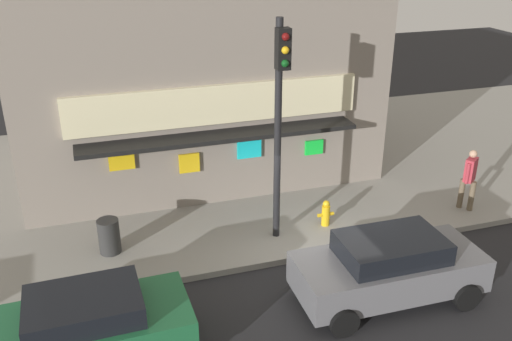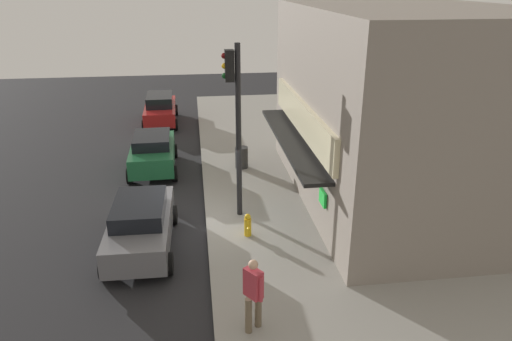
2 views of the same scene
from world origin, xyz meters
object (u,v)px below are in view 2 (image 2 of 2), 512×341
pedestrian (253,292)px  parked_car_grey (141,224)px  fire_hydrant (248,225)px  parked_car_red (160,109)px  trash_can (242,157)px  traffic_light (235,111)px  parked_car_green (153,152)px

pedestrian → parked_car_grey: bearing=-145.9°
fire_hydrant → parked_car_red: parked_car_red is taller
fire_hydrant → parked_car_grey: bearing=-89.0°
fire_hydrant → trash_can: trash_can is taller
traffic_light → parked_car_green: size_ratio=1.45×
trash_can → parked_car_red: (-7.86, -3.79, 0.21)m
parked_car_red → parked_car_grey: size_ratio=1.05×
fire_hydrant → parked_car_red: size_ratio=0.17×
fire_hydrant → parked_car_grey: size_ratio=0.18×
trash_can → parked_car_grey: (5.82, -3.64, 0.20)m
parked_car_grey → parked_car_green: (-6.49, -0.08, -0.00)m
parked_car_green → pedestrian: bearing=15.4°
fire_hydrant → parked_car_green: bearing=-152.8°
traffic_light → fire_hydrant: (1.48, 0.20, -3.27)m
parked_car_grey → fire_hydrant: bearing=91.0°
trash_can → traffic_light: bearing=-8.1°
parked_car_grey → parked_car_green: bearing=-179.3°
fire_hydrant → pedestrian: size_ratio=0.41×
parked_car_grey → parked_car_green: 6.49m
pedestrian → parked_car_grey: size_ratio=0.43×
fire_hydrant → trash_can: size_ratio=0.82×
traffic_light → parked_car_red: traffic_light is taller
parked_car_green → trash_can: bearing=79.8°
fire_hydrant → trash_can: (-5.77, 0.41, 0.09)m
parked_car_green → traffic_light: bearing=32.1°
fire_hydrant → parked_car_grey: parked_car_grey is taller
trash_can → fire_hydrant: bearing=-4.0°
traffic_light → parked_car_grey: (1.54, -3.03, -2.98)m
pedestrian → parked_car_red: pedestrian is taller
trash_can → parked_car_red: size_ratio=0.20×
fire_hydrant → parked_car_grey: 3.24m
trash_can → parked_car_red: bearing=-154.3°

